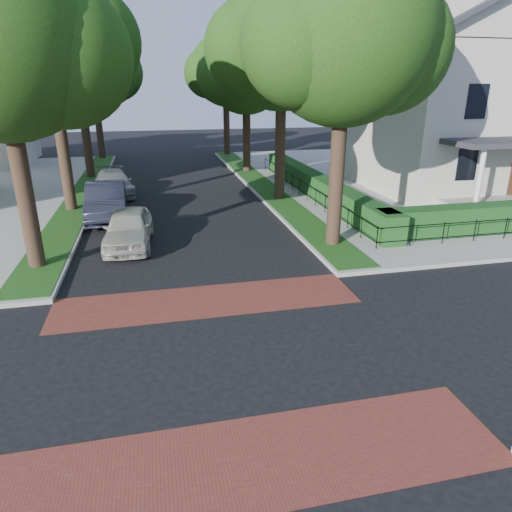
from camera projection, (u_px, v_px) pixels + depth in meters
The scene contains 20 objects.
ground at pixel (224, 359), 10.79m from camera, with size 120.00×120.00×0.00m, color black.
sidewalk_ne at pixel (455, 176), 32.13m from camera, with size 30.00×30.00×0.15m, color gray.
crosswalk_far at pixel (207, 301), 13.71m from camera, with size 9.00×2.20×0.01m, color maroon.
crosswalk_near at pixel (253, 461), 7.86m from camera, with size 9.00×2.20×0.01m, color maroon.
grass_strip_ne at pixel (261, 183), 29.29m from camera, with size 1.60×29.80×0.02m, color #1E4313.
grass_strip_nw at pixel (84, 192), 27.06m from camera, with size 1.60×29.80×0.02m, color #1E4313.
tree_right_near at pixel (345, 38), 15.87m from camera, with size 7.75×6.67×10.66m.
tree_right_mid at pixel (283, 45), 23.06m from camera, with size 8.25×7.09×11.22m.
tree_right_far at pixel (247, 73), 31.64m from camera, with size 7.25×6.23×9.74m.
tree_right_back at pixel (226, 71), 39.74m from camera, with size 7.50×6.45×10.20m.
tree_left_near at pixel (3, 43), 13.72m from camera, with size 7.50×6.45×10.20m.
tree_left_mid at pixel (50, 32), 20.67m from camera, with size 8.00×6.88×11.48m.
tree_left_far at pixel (79, 68), 29.29m from camera, with size 7.00×6.02×9.86m.
tree_left_back at pixel (94, 68), 37.43m from camera, with size 7.75×6.66×10.44m.
hedge_main_road at pixel (317, 186), 25.81m from camera, with size 1.00×18.00×1.20m, color #1B4718.
fence_main_road at pixel (303, 189), 25.70m from camera, with size 0.06×18.00×0.90m, color black, non-canonical shape.
house_victorian at pixel (473, 86), 26.81m from camera, with size 13.00×13.05×12.48m.
parked_car_front at pixel (129, 228), 18.16m from camera, with size 1.78×4.42×1.50m, color #B9B7A7.
parked_car_middle at pixel (106, 201), 21.92m from camera, with size 1.80×5.17×1.70m, color black.
parked_car_rear at pixel (114, 183), 26.75m from camera, with size 1.96×4.82×1.40m, color gray.
Camera 1 is at (-1.29, -9.18, 6.08)m, focal length 32.00 mm.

